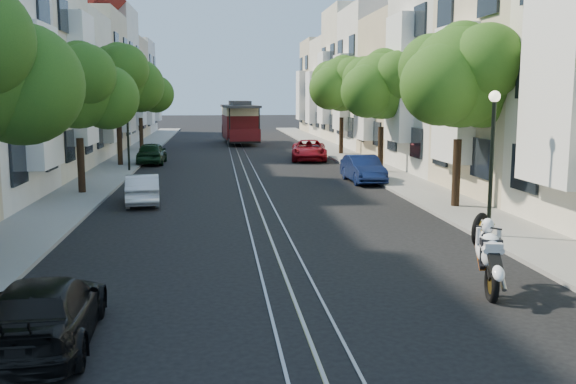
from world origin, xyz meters
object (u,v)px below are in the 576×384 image
object	(u,v)px
parked_car_w_mid	(143,189)
parked_car_e_far	(309,150)
tree_e_c	(383,87)
tree_w_b	(79,89)
tree_w_d	(141,90)
cable_car	(240,121)
lamp_east	(493,142)
tree_e_b	(462,79)
parked_car_w_near	(45,312)
tree_e_d	(343,85)
lamp_west	(127,120)
parked_car_w_far	(152,153)
sportbike_rider	(488,251)
parked_car_e_mid	(363,169)
tree_w_c	(118,80)

from	to	relation	value
parked_car_w_mid	parked_car_e_far	bearing A→B (deg)	-124.70
tree_e_c	tree_w_b	xyz separation A→B (m)	(-14.40, -6.00, -0.20)
tree_w_d	cable_car	world-z (taller)	tree_w_d
lamp_east	parked_car_e_far	distance (m)	23.60
tree_e_c	tree_w_d	size ratio (longest dim) A/B	1.00
tree_e_b	parked_car_w_near	distance (m)	17.18
tree_w_b	cable_car	xyz separation A→B (m)	(7.64, 28.84, -2.39)
tree_w_d	lamp_east	size ratio (longest dim) A/B	1.57
tree_e_d	parked_car_e_far	bearing A→B (deg)	-128.84
lamp_west	parked_car_e_far	size ratio (longest dim) A/B	0.87
lamp_east	parked_car_w_far	distance (m)	25.28
tree_w_b	tree_w_d	bearing A→B (deg)	90.00
tree_e_d	parked_car_w_far	size ratio (longest dim) A/B	1.71
tree_e_b	parked_car_e_far	world-z (taller)	tree_e_b
sportbike_rider	parked_car_e_mid	size ratio (longest dim) A/B	0.50
lamp_east	parked_car_w_far	size ratio (longest dim) A/B	1.04
tree_w_b	parked_car_e_mid	size ratio (longest dim) A/B	1.58
parked_car_w_near	parked_car_e_far	bearing A→B (deg)	-108.99
lamp_west	sportbike_rider	bearing A→B (deg)	-65.62
tree_e_c	lamp_west	world-z (taller)	tree_e_c
tree_e_d	cable_car	bearing A→B (deg)	119.73
parked_car_w_far	lamp_west	bearing A→B (deg)	79.66
lamp_east	cable_car	distance (m)	39.25
lamp_west	parked_car_w_mid	xyz separation A→B (m)	(1.90, -10.58, -2.27)
tree_e_b	cable_car	size ratio (longest dim) A/B	0.75
parked_car_e_far	parked_car_w_mid	distance (m)	18.26
tree_w_b	tree_w_c	size ratio (longest dim) A/B	0.88
parked_car_e_far	parked_car_e_mid	bearing A→B (deg)	-77.10
tree_w_d	parked_car_e_mid	world-z (taller)	tree_w_d
parked_car_e_far	parked_car_w_far	size ratio (longest dim) A/B	1.19
lamp_east	parked_car_w_near	bearing A→B (deg)	-147.03
parked_car_w_near	tree_w_d	bearing A→B (deg)	-88.80
parked_car_e_mid	parked_car_w_far	xyz separation A→B (m)	(-10.96, 9.69, 0.03)
cable_car	tree_w_b	bearing A→B (deg)	-108.32
tree_e_d	tree_w_d	distance (m)	15.25
tree_e_d	tree_w_b	world-z (taller)	tree_e_d
parked_car_e_mid	parked_car_w_far	distance (m)	14.62
tree_w_c	parked_car_w_mid	size ratio (longest dim) A/B	2.02
tree_w_d	parked_car_e_far	bearing A→B (deg)	-36.54
parked_car_e_mid	parked_car_w_near	distance (m)	21.86
parked_car_e_mid	lamp_west	bearing A→B (deg)	152.96
tree_e_c	tree_w_c	world-z (taller)	tree_w_c
parked_car_w_near	lamp_west	bearing A→B (deg)	-88.47
tree_w_d	lamp_east	world-z (taller)	tree_w_d
tree_e_b	tree_w_c	distance (m)	21.53
tree_e_d	cable_car	world-z (taller)	tree_e_d
parked_car_e_far	parked_car_w_near	bearing A→B (deg)	-98.85
tree_w_c	parked_car_w_near	xyz separation A→B (m)	(2.74, -27.92, -4.48)
tree_w_d	parked_car_e_mid	size ratio (longest dim) A/B	1.64
cable_car	parked_car_e_mid	distance (m)	26.75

